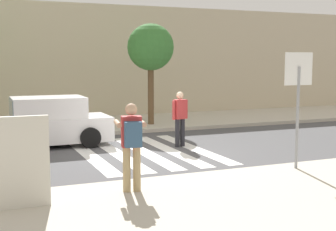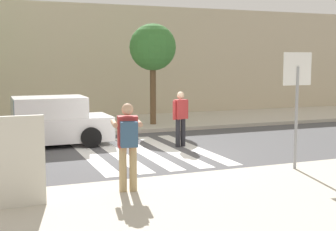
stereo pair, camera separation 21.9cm
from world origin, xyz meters
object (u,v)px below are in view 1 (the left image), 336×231
parked_car_white (45,123)px  advertising_board (17,163)px  stop_sign (298,84)px  photographer_with_backpack (132,140)px  pedestrian_crossing (180,116)px  street_tree_center (151,48)px

parked_car_white → advertising_board: advertising_board is taller
stop_sign → photographer_with_backpack: size_ratio=1.58×
photographer_with_backpack → pedestrian_crossing: bearing=56.5°
stop_sign → advertising_board: stop_sign is taller
photographer_with_backpack → pedestrian_crossing: photographer_with_backpack is taller
street_tree_center → stop_sign: bearing=-87.0°
photographer_with_backpack → street_tree_center: 9.98m
street_tree_center → advertising_board: 11.19m
parked_car_white → street_tree_center: street_tree_center is taller
advertising_board → parked_car_white: bearing=78.1°
pedestrian_crossing → advertising_board: 7.22m
advertising_board → photographer_with_backpack: bearing=5.5°
stop_sign → parked_car_white: size_ratio=0.67×
photographer_with_backpack → advertising_board: photographer_with_backpack is taller
photographer_with_backpack → street_tree_center: (3.77, 9.02, 2.01)m
stop_sign → advertising_board: 6.51m
photographer_with_backpack → advertising_board: bearing=-174.5°
pedestrian_crossing → parked_car_white: pedestrian_crossing is taller
stop_sign → photographer_with_backpack: bearing=-174.3°
stop_sign → pedestrian_crossing: bearing=104.2°
stop_sign → photographer_with_backpack: (-4.22, -0.42, -0.97)m
photographer_with_backpack → parked_car_white: size_ratio=0.42×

